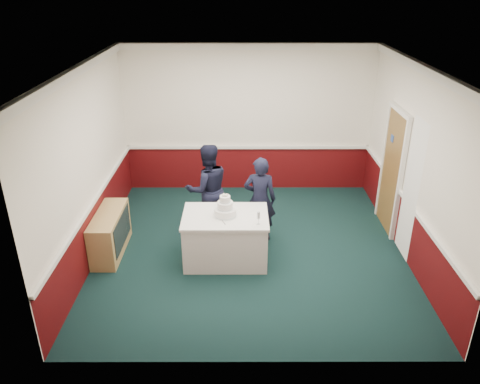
{
  "coord_description": "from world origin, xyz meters",
  "views": [
    {
      "loc": [
        -0.18,
        -6.66,
        4.16
      ],
      "look_at": [
        -0.17,
        -0.1,
        1.1
      ],
      "focal_mm": 35.0,
      "sensor_mm": 36.0,
      "label": 1
    }
  ],
  "objects_px": {
    "wedding_cake": "(225,209)",
    "cake_knife": "(223,221)",
    "sideboard": "(110,233)",
    "person_man": "(208,189)",
    "cake_table": "(226,237)",
    "person_woman": "(260,199)",
    "champagne_flute": "(258,216)"
  },
  "relations": [
    {
      "from": "sideboard",
      "to": "wedding_cake",
      "type": "relative_size",
      "value": 3.3
    },
    {
      "from": "wedding_cake",
      "to": "sideboard",
      "type": "bearing_deg",
      "value": 173.42
    },
    {
      "from": "sideboard",
      "to": "person_man",
      "type": "xyz_separation_m",
      "value": [
        1.55,
        0.73,
        0.46
      ]
    },
    {
      "from": "cake_knife",
      "to": "person_man",
      "type": "distance_m",
      "value": 1.18
    },
    {
      "from": "sideboard",
      "to": "person_woman",
      "type": "height_order",
      "value": "person_woman"
    },
    {
      "from": "sideboard",
      "to": "wedding_cake",
      "type": "distance_m",
      "value": 1.97
    },
    {
      "from": "person_man",
      "to": "person_woman",
      "type": "distance_m",
      "value": 0.93
    },
    {
      "from": "wedding_cake",
      "to": "champagne_flute",
      "type": "distance_m",
      "value": 0.57
    },
    {
      "from": "wedding_cake",
      "to": "person_man",
      "type": "relative_size",
      "value": 0.23
    },
    {
      "from": "cake_knife",
      "to": "wedding_cake",
      "type": "bearing_deg",
      "value": 60.29
    },
    {
      "from": "sideboard",
      "to": "person_man",
      "type": "relative_size",
      "value": 0.74
    },
    {
      "from": "cake_table",
      "to": "person_woman",
      "type": "bearing_deg",
      "value": 49.83
    },
    {
      "from": "wedding_cake",
      "to": "person_man",
      "type": "xyz_separation_m",
      "value": [
        -0.33,
        0.94,
        -0.09
      ]
    },
    {
      "from": "wedding_cake",
      "to": "person_man",
      "type": "distance_m",
      "value": 1.0
    },
    {
      "from": "wedding_cake",
      "to": "cake_knife",
      "type": "xyz_separation_m",
      "value": [
        -0.03,
        -0.2,
        -0.11
      ]
    },
    {
      "from": "champagne_flute",
      "to": "person_woman",
      "type": "relative_size",
      "value": 0.14
    },
    {
      "from": "cake_table",
      "to": "cake_knife",
      "type": "bearing_deg",
      "value": -98.53
    },
    {
      "from": "sideboard",
      "to": "wedding_cake",
      "type": "height_order",
      "value": "wedding_cake"
    },
    {
      "from": "sideboard",
      "to": "person_man",
      "type": "distance_m",
      "value": 1.77
    },
    {
      "from": "champagne_flute",
      "to": "person_man",
      "type": "xyz_separation_m",
      "value": [
        -0.83,
        1.22,
        -0.12
      ]
    },
    {
      "from": "champagne_flute",
      "to": "cake_knife",
      "type": "bearing_deg",
      "value": 171.42
    },
    {
      "from": "wedding_cake",
      "to": "cake_table",
      "type": "bearing_deg",
      "value": -90.0
    },
    {
      "from": "sideboard",
      "to": "cake_table",
      "type": "xyz_separation_m",
      "value": [
        1.88,
        -0.22,
        0.05
      ]
    },
    {
      "from": "champagne_flute",
      "to": "sideboard",
      "type": "bearing_deg",
      "value": 168.21
    },
    {
      "from": "sideboard",
      "to": "champagne_flute",
      "type": "xyz_separation_m",
      "value": [
        2.38,
        -0.5,
        0.58
      ]
    },
    {
      "from": "cake_table",
      "to": "cake_knife",
      "type": "xyz_separation_m",
      "value": [
        -0.03,
        -0.2,
        0.39
      ]
    },
    {
      "from": "wedding_cake",
      "to": "person_woman",
      "type": "height_order",
      "value": "person_woman"
    },
    {
      "from": "champagne_flute",
      "to": "person_woman",
      "type": "bearing_deg",
      "value": 86.3
    },
    {
      "from": "cake_knife",
      "to": "person_woman",
      "type": "xyz_separation_m",
      "value": [
        0.59,
        0.86,
        -0.05
      ]
    },
    {
      "from": "wedding_cake",
      "to": "person_man",
      "type": "height_order",
      "value": "person_man"
    },
    {
      "from": "cake_table",
      "to": "champagne_flute",
      "type": "height_order",
      "value": "champagne_flute"
    },
    {
      "from": "sideboard",
      "to": "person_man",
      "type": "bearing_deg",
      "value": 25.04
    }
  ]
}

